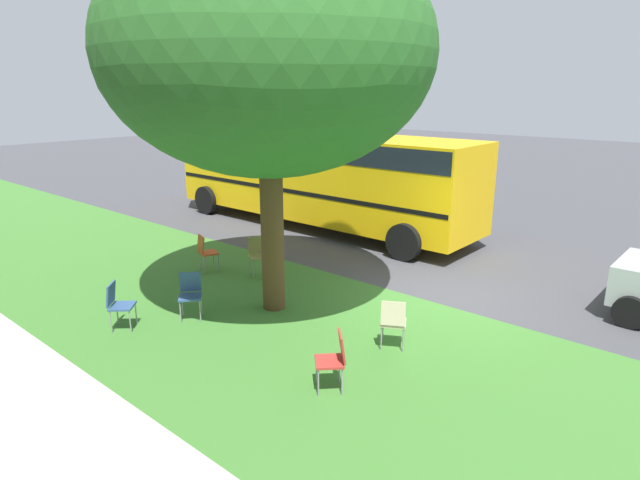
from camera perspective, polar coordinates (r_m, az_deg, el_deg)
The scene contains 10 objects.
ground at distance 11.45m, azimuth 12.07°, elevation -6.10°, with size 80.00×80.00×0.00m, color #424247.
grass_verge at distance 9.01m, azimuth 1.89°, elevation -12.04°, with size 48.00×6.00×0.01m, color #3D752D.
street_tree at distance 9.97m, azimuth -5.59°, elevation 19.18°, with size 5.89×5.89×7.00m.
chair_0 at distance 7.84m, azimuth 1.53°, elevation -12.30°, with size 0.59×0.59×0.88m.
chair_1 at distance 9.04m, azimuth 7.81°, elevation -8.44°, with size 0.57×0.57×0.88m.
chair_2 at distance 10.33m, azimuth -20.74°, elevation -6.20°, with size 0.59×0.59×0.88m.
chair_3 at distance 12.57m, azimuth -6.65°, elevation -1.34°, with size 0.57×0.56×0.88m.
chair_4 at distance 10.43m, azimuth -13.65°, elevation -5.37°, with size 0.59×0.59×0.88m.
chair_5 at distance 12.97m, azimuth -12.11°, elevation -1.05°, with size 0.53×0.53×0.88m.
school_bus at distance 16.70m, azimuth -0.27°, elevation 7.43°, with size 10.40×2.80×2.88m.
Camera 1 is at (-4.98, 9.41, 4.23)m, focal length 30.03 mm.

